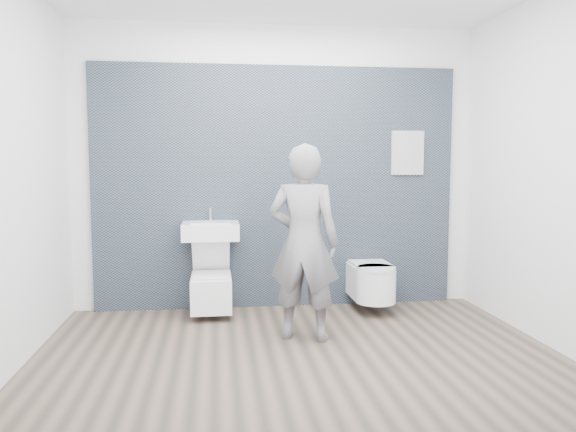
{
  "coord_description": "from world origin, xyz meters",
  "views": [
    {
      "loc": [
        -0.6,
        -4.1,
        1.47
      ],
      "look_at": [
        0.0,
        0.6,
        1.0
      ],
      "focal_mm": 35.0,
      "sensor_mm": 36.0,
      "label": 1
    }
  ],
  "objects": [
    {
      "name": "ground",
      "position": [
        0.0,
        0.0,
        0.0
      ],
      "size": [
        4.0,
        4.0,
        0.0
      ],
      "primitive_type": "plane",
      "color": "brown",
      "rests_on": "ground"
    },
    {
      "name": "room_shell",
      "position": [
        0.0,
        0.0,
        1.74
      ],
      "size": [
        4.0,
        4.0,
        4.0
      ],
      "color": "silver",
      "rests_on": "ground"
    },
    {
      "name": "tile_wall",
      "position": [
        0.0,
        1.47,
        0.0
      ],
      "size": [
        3.6,
        0.06,
        2.4
      ],
      "primitive_type": "cube",
      "color": "black",
      "rests_on": "ground"
    },
    {
      "name": "washbasin",
      "position": [
        -0.66,
        1.24,
        0.81
      ],
      "size": [
        0.53,
        0.4,
        0.4
      ],
      "color": "white",
      "rests_on": "ground"
    },
    {
      "name": "toilet_square",
      "position": [
        -0.66,
        1.17,
        0.25
      ],
      "size": [
        0.38,
        0.54,
        0.67
      ],
      "color": "white",
      "rests_on": "ground"
    },
    {
      "name": "toilet_rounded",
      "position": [
        0.89,
        1.12,
        0.29
      ],
      "size": [
        0.38,
        0.64,
        0.35
      ],
      "color": "white",
      "rests_on": "ground"
    },
    {
      "name": "info_placard",
      "position": [
        1.33,
        1.43,
        0.0
      ],
      "size": [
        0.33,
        0.03,
        0.44
      ],
      "primitive_type": "cube",
      "color": "white",
      "rests_on": "ground"
    },
    {
      "name": "visitor",
      "position": [
        0.1,
        0.37,
        0.8
      ],
      "size": [
        0.68,
        0.56,
        1.6
      ],
      "primitive_type": "imported",
      "rotation": [
        0.0,
        0.0,
        2.8
      ],
      "color": "slate",
      "rests_on": "ground"
    }
  ]
}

